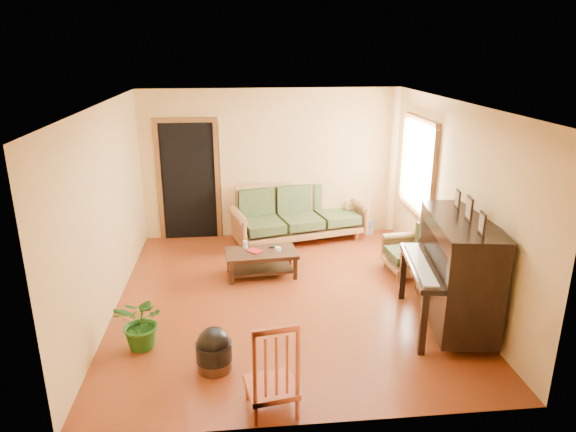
{
  "coord_description": "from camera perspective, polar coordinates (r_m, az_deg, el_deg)",
  "views": [
    {
      "loc": [
        -0.61,
        -6.28,
        3.26
      ],
      "look_at": [
        0.05,
        0.2,
        1.1
      ],
      "focal_mm": 32.0,
      "sensor_mm": 36.0,
      "label": 1
    }
  ],
  "objects": [
    {
      "name": "coffee_table",
      "position": [
        7.67,
        -2.98,
        -5.28
      ],
      "size": [
        1.09,
        0.66,
        0.38
      ],
      "primitive_type": "cube",
      "rotation": [
        0.0,
        0.0,
        0.09
      ],
      "color": "black",
      "rests_on": "floor"
    },
    {
      "name": "red_chair",
      "position": [
        4.9,
        -1.89,
        -16.12
      ],
      "size": [
        0.53,
        0.57,
        0.98
      ],
      "primitive_type": "cube",
      "rotation": [
        0.0,
        0.0,
        0.17
      ],
      "color": "#94391B",
      "rests_on": "floor"
    },
    {
      "name": "remote",
      "position": [
        7.73,
        -1.54,
        -3.47
      ],
      "size": [
        0.17,
        0.05,
        0.02
      ],
      "primitive_type": "cube",
      "rotation": [
        0.0,
        0.0,
        0.05
      ],
      "color": "black",
      "rests_on": "coffee_table"
    },
    {
      "name": "book",
      "position": [
        7.54,
        -4.14,
        -4.07
      ],
      "size": [
        0.26,
        0.26,
        0.02
      ],
      "primitive_type": "imported",
      "rotation": [
        0.0,
        0.0,
        0.75
      ],
      "color": "maroon",
      "rests_on": "coffee_table"
    },
    {
      "name": "sofa",
      "position": [
        8.92,
        1.33,
        0.27
      ],
      "size": [
        2.46,
        1.49,
        0.98
      ],
      "primitive_type": "cube",
      "rotation": [
        0.0,
        0.0,
        0.24
      ],
      "color": "brown",
      "rests_on": "floor"
    },
    {
      "name": "armchair",
      "position": [
        7.88,
        13.34,
        -3.59
      ],
      "size": [
        0.8,
        0.83,
        0.77
      ],
      "primitive_type": "cube",
      "rotation": [
        0.0,
        0.0,
        0.1
      ],
      "color": "brown",
      "rests_on": "floor"
    },
    {
      "name": "floor",
      "position": [
        7.11,
        -0.26,
        -8.97
      ],
      "size": [
        5.0,
        5.0,
        0.0
      ],
      "primitive_type": "plane",
      "color": "#5A200B",
      "rests_on": "ground"
    },
    {
      "name": "piano",
      "position": [
        6.48,
        18.28,
        -6.08
      ],
      "size": [
        1.13,
        1.67,
        1.37
      ],
      "primitive_type": "cube",
      "rotation": [
        0.0,
        0.0,
        -0.15
      ],
      "color": "black",
      "rests_on": "floor"
    },
    {
      "name": "leaning_frame",
      "position": [
        9.44,
        7.75,
        -0.09
      ],
      "size": [
        0.46,
        0.12,
        0.6
      ],
      "primitive_type": "cube",
      "rotation": [
        0.0,
        0.0,
        0.03
      ],
      "color": "gold",
      "rests_on": "floor"
    },
    {
      "name": "glass_jar",
      "position": [
        7.59,
        -1.12,
        -3.7
      ],
      "size": [
        0.1,
        0.1,
        0.06
      ],
      "primitive_type": "cylinder",
      "rotation": [
        0.0,
        0.0,
        -0.1
      ],
      "color": "white",
      "rests_on": "coffee_table"
    },
    {
      "name": "doorway",
      "position": [
        9.08,
        -10.97,
        3.76
      ],
      "size": [
        1.08,
        0.16,
        2.05
      ],
      "primitive_type": "cube",
      "color": "black",
      "rests_on": "floor"
    },
    {
      "name": "window",
      "position": [
        8.28,
        14.29,
        5.5
      ],
      "size": [
        0.12,
        1.36,
        1.46
      ],
      "primitive_type": "cube",
      "color": "white",
      "rests_on": "right_wall"
    },
    {
      "name": "candle",
      "position": [
        7.72,
        -4.76,
        -3.16
      ],
      "size": [
        0.08,
        0.08,
        0.11
      ],
      "primitive_type": "cylinder",
      "rotation": [
        0.0,
        0.0,
        -0.33
      ],
      "color": "white",
      "rests_on": "coffee_table"
    },
    {
      "name": "footstool",
      "position": [
        5.65,
        -8.21,
        -14.95
      ],
      "size": [
        0.5,
        0.5,
        0.36
      ],
      "primitive_type": "cylinder",
      "rotation": [
        0.0,
        0.0,
        -0.42
      ],
      "color": "black",
      "rests_on": "floor"
    },
    {
      "name": "potted_plant",
      "position": [
        6.09,
        -15.84,
        -11.28
      ],
      "size": [
        0.74,
        0.7,
        0.65
      ],
      "primitive_type": "imported",
      "rotation": [
        0.0,
        0.0,
        -0.41
      ],
      "color": "#1E5317",
      "rests_on": "floor"
    },
    {
      "name": "ceramic_crock",
      "position": [
        9.48,
        8.95,
        -1.19
      ],
      "size": [
        0.25,
        0.25,
        0.25
      ],
      "primitive_type": "cylinder",
      "rotation": [
        0.0,
        0.0,
        0.23
      ],
      "color": "#304090",
      "rests_on": "floor"
    }
  ]
}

